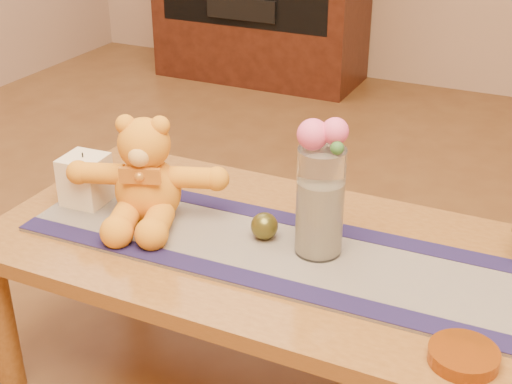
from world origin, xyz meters
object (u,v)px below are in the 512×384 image
at_px(glass_vase, 320,202).
at_px(amber_dish, 463,356).
at_px(pillar_candle, 85,179).
at_px(bronze_ball, 264,226).
at_px(teddy_bear, 147,170).

bearing_deg(glass_vase, amber_dish, -32.41).
height_order(glass_vase, amber_dish, glass_vase).
bearing_deg(pillar_candle, glass_vase, 2.32).
distance_m(pillar_candle, bronze_ball, 0.51).
bearing_deg(pillar_candle, teddy_bear, 1.04).
bearing_deg(bronze_ball, amber_dish, -25.03).
bearing_deg(teddy_bear, bronze_ball, -15.11).
bearing_deg(amber_dish, glass_vase, 147.59).
distance_m(teddy_bear, amber_dish, 0.87).
height_order(teddy_bear, glass_vase, glass_vase).
distance_m(teddy_bear, pillar_candle, 0.20).
distance_m(glass_vase, bronze_ball, 0.17).
relative_size(teddy_bear, glass_vase, 1.47).
relative_size(teddy_bear, pillar_candle, 2.96).
relative_size(pillar_candle, glass_vase, 0.50).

